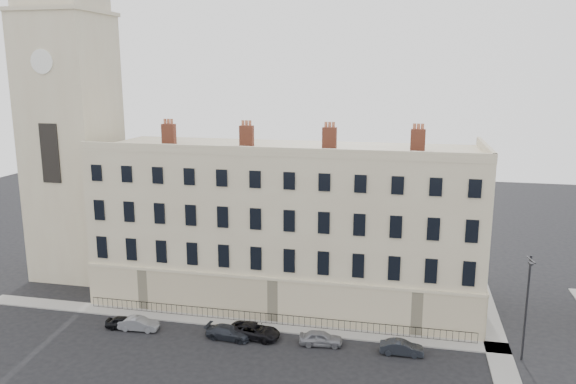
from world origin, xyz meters
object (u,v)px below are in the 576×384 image
at_px(car_c, 229,332).
at_px(car_d, 254,331).
at_px(car_a, 124,322).
at_px(car_e, 321,338).
at_px(car_b, 139,324).
at_px(streetlamp, 527,304).
at_px(car_f, 402,348).

relative_size(car_c, car_d, 0.89).
height_order(car_a, car_c, car_c).
bearing_deg(car_e, car_a, 85.97).
relative_size(car_d, car_e, 1.24).
bearing_deg(car_b, car_a, 84.88).
xyz_separation_m(car_b, car_c, (8.13, 0.12, -0.00)).
bearing_deg(car_e, car_d, 82.94).
relative_size(car_b, car_e, 0.98).
xyz_separation_m(car_c, car_d, (2.07, 0.65, 0.05)).
height_order(car_e, streetlamp, streetlamp).
xyz_separation_m(car_b, car_d, (10.20, 0.77, 0.04)).
distance_m(car_b, streetlamp, 31.88).
bearing_deg(streetlamp, car_f, 174.63).
bearing_deg(car_c, car_f, -84.23).
bearing_deg(car_a, car_e, -94.03).
relative_size(car_c, streetlamp, 0.46).
bearing_deg(streetlamp, car_a, 170.91).
bearing_deg(car_e, car_f, -97.64).
height_order(car_b, car_c, car_b).
relative_size(car_d, car_f, 1.28).
xyz_separation_m(car_f, streetlamp, (9.16, 1.01, 4.17)).
bearing_deg(car_f, car_d, 87.28).
height_order(car_f, streetlamp, streetlamp).
relative_size(car_c, car_f, 1.14).
distance_m(car_c, streetlamp, 23.85).
distance_m(car_a, car_e, 17.32).
xyz_separation_m(car_b, car_f, (22.41, 0.52, -0.01)).
relative_size(car_b, car_c, 0.89).
relative_size(car_a, car_f, 0.93).
bearing_deg(car_b, car_f, -92.64).
bearing_deg(car_f, car_b, 89.78).
distance_m(car_b, car_c, 8.13).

